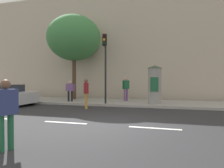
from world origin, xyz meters
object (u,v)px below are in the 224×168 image
object	(u,v)px
traffic_light	(105,57)
street_tree	(74,38)
pedestrian_in_light_jacket	(6,109)
pedestrian_tallest	(70,89)
pedestrian_with_backpack	(86,91)
pedestrian_with_bag	(126,87)
parked_car_dark	(4,95)
poster_column	(155,84)

from	to	relation	value
traffic_light	street_tree	world-z (taller)	street_tree
pedestrian_in_light_jacket	pedestrian_tallest	world-z (taller)	pedestrian_in_light_jacket
pedestrian_with_backpack	pedestrian_with_bag	size ratio (longest dim) A/B	1.00
traffic_light	pedestrian_with_bag	xyz separation A→B (m)	(0.98, 2.04, -1.98)
parked_car_dark	traffic_light	bearing A→B (deg)	11.91
street_tree	pedestrian_with_backpack	size ratio (longest dim) A/B	3.85
pedestrian_in_light_jacket	pedestrian_with_backpack	xyz separation A→B (m)	(-0.89, 6.94, 0.07)
pedestrian_with_backpack	pedestrian_with_bag	distance (m)	3.86
poster_column	parked_car_dark	world-z (taller)	poster_column
parked_car_dark	pedestrian_in_light_jacket	bearing A→B (deg)	-45.49
pedestrian_with_bag	parked_car_dark	world-z (taller)	pedestrian_with_bag
poster_column	pedestrian_with_bag	world-z (taller)	poster_column
pedestrian_with_backpack	pedestrian_with_bag	world-z (taller)	pedestrian_with_bag
pedestrian_with_backpack	parked_car_dark	distance (m)	5.96
parked_car_dark	pedestrian_with_backpack	bearing A→B (deg)	-0.18
pedestrian_in_light_jacket	parked_car_dark	bearing A→B (deg)	134.51
pedestrian_with_backpack	pedestrian_tallest	world-z (taller)	pedestrian_with_backpack
pedestrian_in_light_jacket	parked_car_dark	world-z (taller)	pedestrian_in_light_jacket
pedestrian_tallest	parked_car_dark	bearing A→B (deg)	-150.47
street_tree	pedestrian_in_light_jacket	world-z (taller)	street_tree
poster_column	pedestrian_in_light_jacket	distance (m)	9.66
poster_column	parked_car_dark	bearing A→B (deg)	-167.20
poster_column	street_tree	world-z (taller)	street_tree
traffic_light	pedestrian_in_light_jacket	size ratio (longest dim) A/B	2.69
parked_car_dark	pedestrian_with_bag	bearing A→B (deg)	24.23
traffic_light	pedestrian_with_bag	bearing A→B (deg)	64.32
pedestrian_tallest	pedestrian_with_bag	xyz separation A→B (m)	(3.86, 1.30, 0.16)
traffic_light	pedestrian_in_light_jacket	bearing A→B (deg)	-88.87
pedestrian_with_bag	poster_column	bearing A→B (deg)	-29.66
pedestrian_in_light_jacket	pedestrian_tallest	xyz separation A→B (m)	(-3.05, 9.11, 0.03)
street_tree	parked_car_dark	bearing A→B (deg)	-130.62
pedestrian_with_backpack	street_tree	bearing A→B (deg)	124.75
pedestrian_tallest	parked_car_dark	xyz separation A→B (m)	(-3.79, -2.15, -0.34)
traffic_light	street_tree	bearing A→B (deg)	144.57
pedestrian_in_light_jacket	pedestrian_with_backpack	world-z (taller)	pedestrian_with_backpack
street_tree	poster_column	bearing A→B (deg)	-13.78
street_tree	pedestrian_in_light_jacket	xyz separation A→B (m)	(3.56, -10.78, -4.12)
traffic_light	pedestrian_with_backpack	bearing A→B (deg)	-117.07
pedestrian_with_bag	parked_car_dark	xyz separation A→B (m)	(-7.65, -3.45, -0.51)
pedestrian_tallest	pedestrian_with_backpack	bearing A→B (deg)	-45.11
street_tree	traffic_light	bearing A→B (deg)	-35.43
pedestrian_tallest	parked_car_dark	distance (m)	4.37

